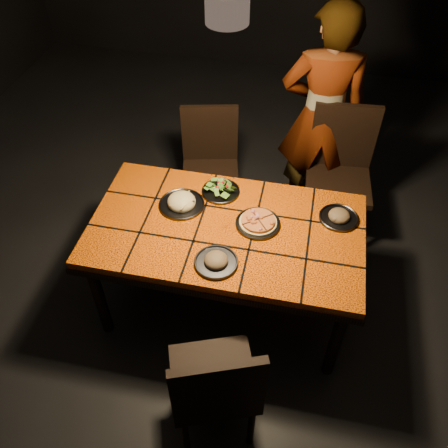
% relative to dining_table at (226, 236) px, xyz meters
% --- Properties ---
extents(room_shell, '(6.04, 7.04, 3.08)m').
position_rel_dining_table_xyz_m(room_shell, '(0.00, 0.00, 0.83)').
color(room_shell, black).
rests_on(room_shell, ground).
extents(dining_table, '(1.62, 0.92, 0.75)m').
position_rel_dining_table_xyz_m(dining_table, '(0.00, 0.00, 0.00)').
color(dining_table, '#EA5A07').
rests_on(dining_table, ground).
extents(chair_near, '(0.55, 0.55, 0.95)m').
position_rel_dining_table_xyz_m(chair_near, '(0.13, -0.88, -0.13)').
color(chair_near, black).
rests_on(chair_near, ground).
extents(chair_far_left, '(0.50, 0.50, 0.93)m').
position_rel_dining_table_xyz_m(chair_far_left, '(-0.31, 0.88, -0.14)').
color(chair_far_left, black).
rests_on(chair_far_left, ground).
extents(chair_far_right, '(0.49, 0.49, 1.02)m').
position_rel_dining_table_xyz_m(chair_far_right, '(0.65, 0.93, -0.09)').
color(chair_far_right, black).
rests_on(chair_far_right, ground).
extents(diner, '(0.66, 0.48, 1.69)m').
position_rel_dining_table_xyz_m(diner, '(0.47, 1.13, 0.18)').
color(diner, brown).
rests_on(diner, ground).
extents(pendant_lamp, '(0.18, 0.18, 1.06)m').
position_rel_dining_table_xyz_m(pendant_lamp, '(0.00, 0.00, 1.35)').
color(pendant_lamp, black).
rests_on(pendant_lamp, room_shell).
extents(plate_pizza, '(0.31, 0.31, 0.04)m').
position_rel_dining_table_xyz_m(plate_pizza, '(0.18, 0.06, 0.10)').
color(plate_pizza, '#3B3B40').
rests_on(plate_pizza, dining_table).
extents(plate_pasta, '(0.28, 0.28, 0.09)m').
position_rel_dining_table_xyz_m(plate_pasta, '(-0.30, 0.12, 0.10)').
color(plate_pasta, '#3B3B40').
rests_on(plate_pasta, dining_table).
extents(plate_salad, '(0.24, 0.24, 0.07)m').
position_rel_dining_table_xyz_m(plate_salad, '(-0.10, 0.29, 0.10)').
color(plate_salad, '#3B3B40').
rests_on(plate_salad, dining_table).
extents(plate_mushroom_a, '(0.24, 0.24, 0.08)m').
position_rel_dining_table_xyz_m(plate_mushroom_a, '(0.00, -0.28, 0.10)').
color(plate_mushroom_a, '#3B3B40').
rests_on(plate_mushroom_a, dining_table).
extents(plate_mushroom_b, '(0.23, 0.23, 0.08)m').
position_rel_dining_table_xyz_m(plate_mushroom_b, '(0.64, 0.20, 0.10)').
color(plate_mushroom_b, '#3B3B40').
rests_on(plate_mushroom_b, dining_table).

